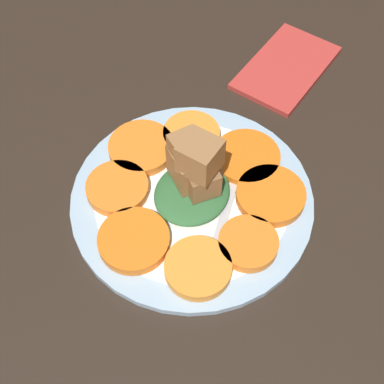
% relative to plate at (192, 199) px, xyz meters
% --- Properties ---
extents(table_slab, '(1.20, 1.20, 0.02)m').
position_rel_plate_xyz_m(table_slab, '(0.00, 0.00, -0.02)').
color(table_slab, black).
rests_on(table_slab, ground).
extents(plate, '(0.30, 0.30, 0.01)m').
position_rel_plate_xyz_m(plate, '(0.00, 0.00, 0.00)').
color(plate, '#99B7D1').
rests_on(plate, table_slab).
extents(carrot_slice_0, '(0.08, 0.08, 0.01)m').
position_rel_plate_xyz_m(carrot_slice_0, '(-0.08, -0.06, 0.01)').
color(carrot_slice_0, orange).
rests_on(carrot_slice_0, plate).
extents(carrot_slice_1, '(0.07, 0.07, 0.01)m').
position_rel_plate_xyz_m(carrot_slice_1, '(-0.02, -0.09, 0.01)').
color(carrot_slice_1, orange).
rests_on(carrot_slice_1, plate).
extents(carrot_slice_2, '(0.08, 0.08, 0.01)m').
position_rel_plate_xyz_m(carrot_slice_2, '(0.05, -0.08, 0.01)').
color(carrot_slice_2, orange).
rests_on(carrot_slice_2, plate).
extents(carrot_slice_3, '(0.09, 0.09, 0.01)m').
position_rel_plate_xyz_m(carrot_slice_3, '(0.08, -0.03, 0.01)').
color(carrot_slice_3, orange).
rests_on(carrot_slice_3, plate).
extents(carrot_slice_4, '(0.07, 0.07, 0.01)m').
position_rel_plate_xyz_m(carrot_slice_4, '(0.08, 0.05, 0.01)').
color(carrot_slice_4, orange).
rests_on(carrot_slice_4, plate).
extents(carrot_slice_5, '(0.09, 0.09, 0.01)m').
position_rel_plate_xyz_m(carrot_slice_5, '(0.02, 0.09, 0.01)').
color(carrot_slice_5, orange).
rests_on(carrot_slice_5, plate).
extents(carrot_slice_6, '(0.08, 0.08, 0.01)m').
position_rel_plate_xyz_m(carrot_slice_6, '(-0.05, 0.08, 0.01)').
color(carrot_slice_6, orange).
rests_on(carrot_slice_6, plate).
extents(carrot_slice_7, '(0.08, 0.08, 0.01)m').
position_rel_plate_xyz_m(carrot_slice_7, '(-0.09, 0.02, 0.01)').
color(carrot_slice_7, orange).
rests_on(carrot_slice_7, plate).
extents(center_pile, '(0.10, 0.09, 0.10)m').
position_rel_plate_xyz_m(center_pile, '(0.01, 0.00, 0.04)').
color(center_pile, '#2D6033').
rests_on(center_pile, plate).
extents(fork, '(0.18, 0.08, 0.00)m').
position_rel_plate_xyz_m(fork, '(-0.02, -0.05, 0.01)').
color(fork, '#B2B2B7').
rests_on(fork, plate).
extents(napkin, '(0.17, 0.10, 0.01)m').
position_rel_plate_xyz_m(napkin, '(0.27, 0.02, -0.00)').
color(napkin, '#B2332D').
rests_on(napkin, table_slab).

